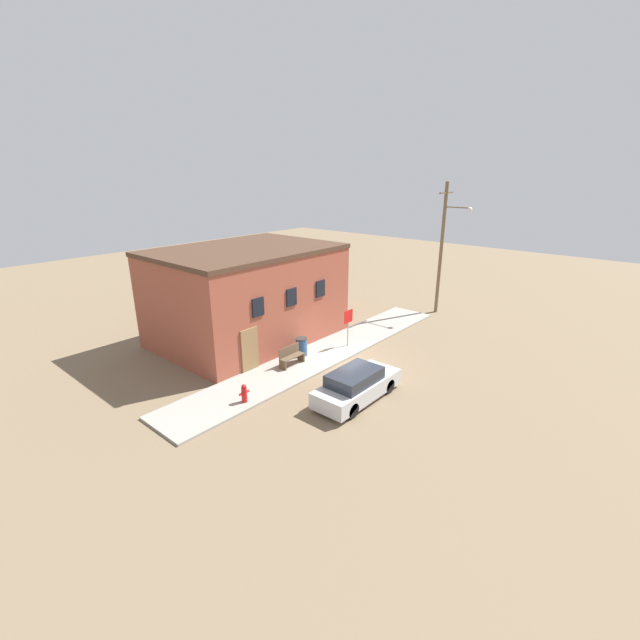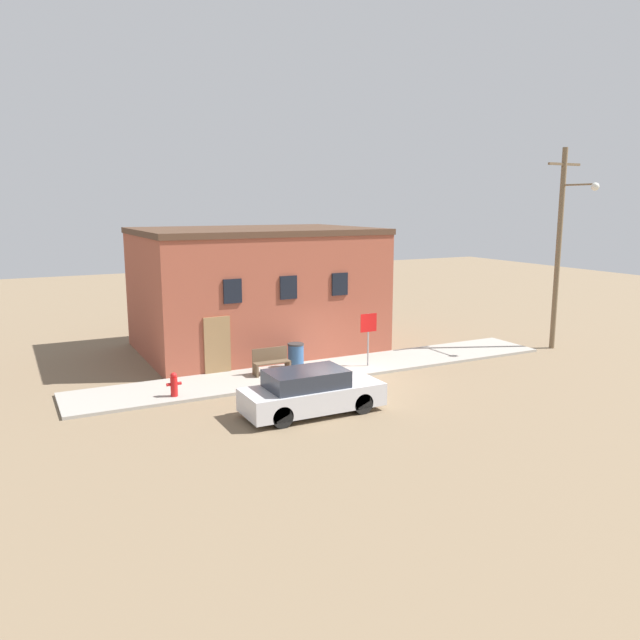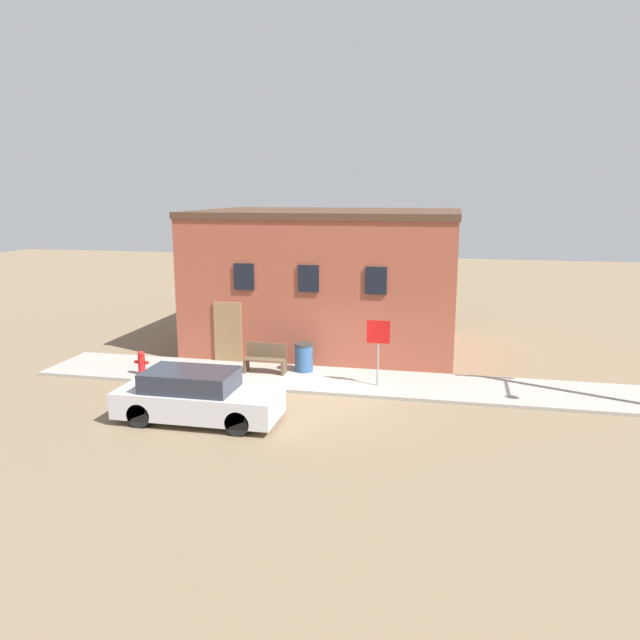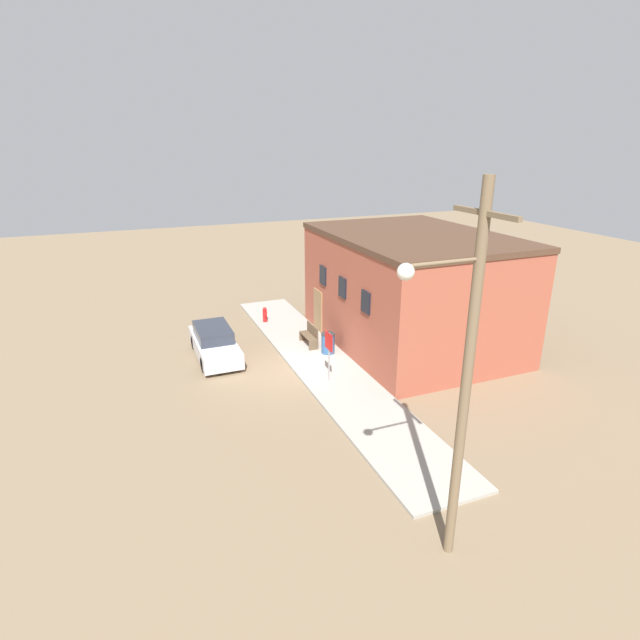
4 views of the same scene
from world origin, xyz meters
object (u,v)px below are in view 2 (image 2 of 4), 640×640
(utility_pole, at_px, (561,242))
(parked_car, at_px, (311,392))
(stop_sign, at_px, (368,329))
(bench, at_px, (271,362))
(fire_hydrant, at_px, (174,384))
(trash_bin, at_px, (296,355))

(utility_pole, relative_size, parked_car, 2.00)
(stop_sign, relative_size, bench, 1.49)
(stop_sign, relative_size, utility_pole, 0.24)
(fire_hydrant, height_order, stop_sign, stop_sign)
(bench, height_order, utility_pole, utility_pole)
(trash_bin, bearing_deg, utility_pole, -9.39)
(utility_pole, bearing_deg, fire_hydrant, 178.53)
(fire_hydrant, height_order, bench, bench)
(trash_bin, bearing_deg, fire_hydrant, -163.55)
(parked_car, bearing_deg, fire_hydrant, 135.39)
(fire_hydrant, xyz_separation_m, stop_sign, (7.64, 0.44, 1.04))
(bench, relative_size, utility_pole, 0.16)
(fire_hydrant, relative_size, utility_pole, 0.09)
(utility_pole, xyz_separation_m, parked_car, (-13.36, -2.86, -3.99))
(bench, bearing_deg, trash_bin, 19.26)
(fire_hydrant, bearing_deg, stop_sign, 3.28)
(fire_hydrant, relative_size, bench, 0.58)
(trash_bin, distance_m, parked_car, 5.09)
(trash_bin, bearing_deg, stop_sign, -22.30)
(utility_pole, bearing_deg, bench, 173.31)
(stop_sign, xyz_separation_m, parked_car, (-4.31, -3.72, -0.88))
(trash_bin, relative_size, utility_pole, 0.11)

